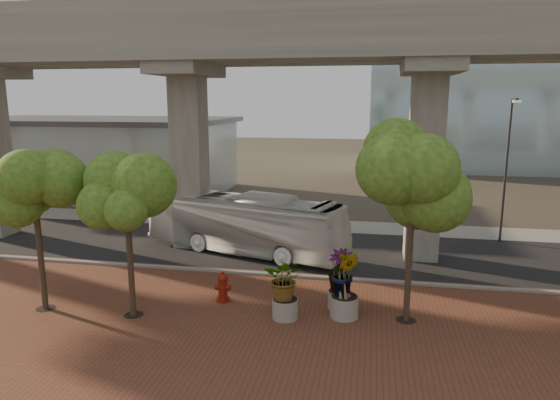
# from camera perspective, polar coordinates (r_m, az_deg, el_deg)

# --- Properties ---
(ground) EXTENTS (160.00, 160.00, 0.00)m
(ground) POSITION_cam_1_polar(r_m,az_deg,el_deg) (24.45, 1.80, -7.25)
(ground) COLOR #3B332B
(ground) RESTS_ON ground
(brick_plaza) EXTENTS (70.00, 13.00, 0.06)m
(brick_plaza) POSITION_cam_1_polar(r_m,az_deg,el_deg) (17.18, -2.48, -15.56)
(brick_plaza) COLOR brown
(brick_plaza) RESTS_ON ground
(asphalt_road) EXTENTS (90.00, 8.00, 0.04)m
(asphalt_road) POSITION_cam_1_polar(r_m,az_deg,el_deg) (26.33, 2.48, -5.84)
(asphalt_road) COLOR black
(asphalt_road) RESTS_ON ground
(curb_strip) EXTENTS (70.00, 0.25, 0.16)m
(curb_strip) POSITION_cam_1_polar(r_m,az_deg,el_deg) (22.57, 1.01, -8.66)
(curb_strip) COLOR gray
(curb_strip) RESTS_ON ground
(far_sidewalk) EXTENTS (90.00, 3.00, 0.06)m
(far_sidewalk) POSITION_cam_1_polar(r_m,az_deg,el_deg) (31.58, 3.91, -2.91)
(far_sidewalk) COLOR gray
(far_sidewalk) RESTS_ON ground
(transit_viaduct) EXTENTS (72.00, 5.60, 12.40)m
(transit_viaduct) POSITION_cam_1_polar(r_m,az_deg,el_deg) (25.16, 2.62, 10.17)
(transit_viaduct) COLOR #9B998D
(transit_viaduct) RESTS_ON ground
(station_pavilion) EXTENTS (23.00, 13.00, 6.30)m
(station_pavilion) POSITION_cam_1_polar(r_m,az_deg,el_deg) (45.70, -20.48, 4.89)
(station_pavilion) COLOR #A1B2B8
(station_pavilion) RESTS_ON ground
(transit_bus) EXTENTS (11.19, 5.80, 3.05)m
(transit_bus) POSITION_cam_1_polar(r_m,az_deg,el_deg) (25.83, -4.08, -2.74)
(transit_bus) COLOR silver
(transit_bus) RESTS_ON ground
(fire_hydrant) EXTENTS (0.60, 0.54, 1.19)m
(fire_hydrant) POSITION_cam_1_polar(r_m,az_deg,el_deg) (19.89, -6.56, -9.85)
(fire_hydrant) COLOR maroon
(fire_hydrant) RESTS_ON ground
(planter_front) EXTENTS (2.08, 2.08, 2.29)m
(planter_front) POSITION_cam_1_polar(r_m,az_deg,el_deg) (18.01, 0.60, -9.31)
(planter_front) COLOR gray
(planter_front) RESTS_ON ground
(planter_right) EXTENTS (2.14, 2.14, 2.29)m
(planter_right) POSITION_cam_1_polar(r_m,az_deg,el_deg) (18.96, 6.88, -8.32)
(planter_right) COLOR #A6A196
(planter_right) RESTS_ON ground
(planter_left) EXTENTS (2.26, 2.26, 2.49)m
(planter_left) POSITION_cam_1_polar(r_m,az_deg,el_deg) (18.20, 7.43, -8.77)
(planter_left) COLOR #ACA99C
(planter_left) RESTS_ON ground
(street_tree_far_west) EXTENTS (3.49, 3.49, 6.10)m
(street_tree_far_west) POSITION_cam_1_polar(r_m,az_deg,el_deg) (20.06, -26.28, 0.82)
(street_tree_far_west) COLOR brown
(street_tree_far_west) RESTS_ON ground
(street_tree_near_west) EXTENTS (3.46, 3.46, 5.77)m
(street_tree_near_west) POSITION_cam_1_polar(r_m,az_deg,el_deg) (18.28, -17.11, -0.41)
(street_tree_near_west) COLOR brown
(street_tree_near_west) RESTS_ON ground
(street_tree_near_east) EXTENTS (4.13, 4.13, 6.90)m
(street_tree_near_east) POSITION_cam_1_polar(r_m,az_deg,el_deg) (17.48, 14.98, 1.92)
(street_tree_near_east) COLOR brown
(street_tree_near_east) RESTS_ON ground
(streetlamp_west) EXTENTS (0.40, 1.16, 8.03)m
(streetlamp_west) POSITION_cam_1_polar(r_m,az_deg,el_deg) (31.93, -9.95, 5.60)
(streetlamp_west) COLOR #302F35
(streetlamp_west) RESTS_ON ground
(streetlamp_east) EXTENTS (0.39, 1.14, 7.86)m
(streetlamp_east) POSITION_cam_1_polar(r_m,az_deg,el_deg) (29.63, 24.54, 4.11)
(streetlamp_east) COLOR #292A2E
(streetlamp_east) RESTS_ON ground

